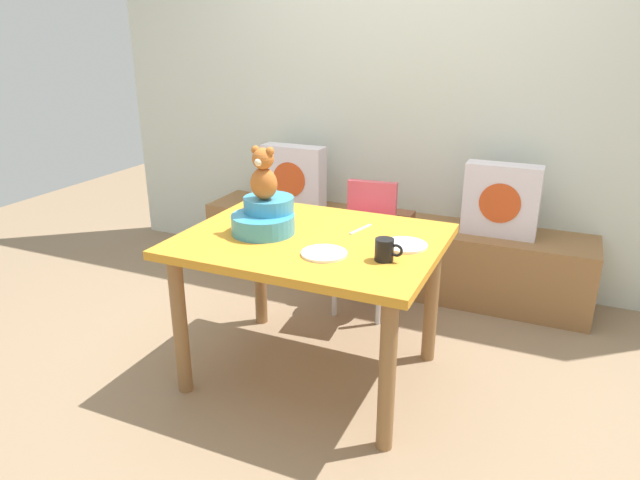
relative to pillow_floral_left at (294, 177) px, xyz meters
The scene contains 15 objects.
ground_plane 1.54m from the pillow_floral_left, 60.20° to the right, with size 8.00×8.00×0.00m, color #8C7256.
back_wall 0.97m from the pillow_floral_left, 23.03° to the left, with size 4.40×0.10×2.60m, color silver.
window_bench 0.82m from the pillow_floral_left, ahead, with size 2.60×0.44×0.46m, color olive.
pillow_floral_left is the anchor object (origin of this frame).
pillow_floral_right 1.39m from the pillow_floral_left, ahead, with size 0.44×0.15×0.44m.
book_stack 0.78m from the pillow_floral_left, ahead, with size 0.20×0.14×0.06m, color brown.
dining_table 1.38m from the pillow_floral_left, 60.20° to the right, with size 1.19×0.93×0.74m.
highchair 0.82m from the pillow_floral_left, 31.21° to the right, with size 0.35×0.47×0.79m.
infant_seat_teal 1.30m from the pillow_floral_left, 69.57° to the right, with size 0.30×0.33×0.16m.
teddy_bear 1.34m from the pillow_floral_left, 69.58° to the right, with size 0.13×0.12×0.25m.
ketchup_bottle 0.92m from the pillow_floral_left, 73.29° to the right, with size 0.07×0.07×0.18m.
coffee_mug 1.72m from the pillow_floral_left, 50.86° to the right, with size 0.12×0.08×0.09m.
dinner_plate_near 1.61m from the pillow_floral_left, 58.97° to the right, with size 0.20×0.20×0.01m, color white.
dinner_plate_far 1.60m from the pillow_floral_left, 45.55° to the right, with size 0.20×0.20×0.01m, color white.
table_fork 1.33m from the pillow_floral_left, 49.52° to the right, with size 0.02×0.17×0.01m, color silver.
Camera 1 is at (1.04, -2.26, 1.65)m, focal length 32.02 mm.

